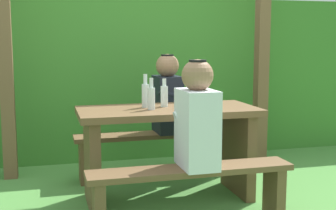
{
  "coord_description": "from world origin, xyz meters",
  "views": [
    {
      "loc": [
        -0.92,
        -3.41,
        1.26
      ],
      "look_at": [
        0.0,
        0.0,
        0.76
      ],
      "focal_mm": 48.74,
      "sensor_mm": 36.0,
      "label": 1
    }
  ],
  "objects": [
    {
      "name": "bench_near",
      "position": [
        0.0,
        -0.6,
        0.3
      ],
      "size": [
        1.4,
        0.24,
        0.42
      ],
      "color": "brown",
      "rests_on": "ground_plane"
    },
    {
      "name": "bottle_center",
      "position": [
        -0.15,
        -0.05,
        0.83
      ],
      "size": [
        0.06,
        0.06,
        0.24
      ],
      "color": "silver",
      "rests_on": "picnic_table"
    },
    {
      "name": "cell_phone",
      "position": [
        0.11,
        -0.11,
        0.74
      ],
      "size": [
        0.1,
        0.15,
        0.01
      ],
      "primitive_type": "cube",
      "rotation": [
        0.0,
        0.0,
        -0.25
      ],
      "color": "black",
      "rests_on": "picnic_table"
    },
    {
      "name": "pergola_post_right",
      "position": [
        1.26,
        0.92,
        1.03
      ],
      "size": [
        0.12,
        0.12,
        2.07
      ],
      "primitive_type": "cube",
      "color": "brown",
      "rests_on": "ground_plane"
    },
    {
      "name": "bottle_left",
      "position": [
        -0.01,
        0.08,
        0.83
      ],
      "size": [
        0.06,
        0.06,
        0.22
      ],
      "color": "silver",
      "rests_on": "picnic_table"
    },
    {
      "name": "bottle_right",
      "position": [
        -0.16,
        0.07,
        0.84
      ],
      "size": [
        0.06,
        0.06,
        0.26
      ],
      "color": "silver",
      "rests_on": "picnic_table"
    },
    {
      "name": "hedge_backdrop",
      "position": [
        0.0,
        1.79,
        0.85
      ],
      "size": [
        6.4,
        1.04,
        1.71
      ],
      "primitive_type": "cube",
      "color": "#3B7D2C",
      "rests_on": "ground_plane"
    },
    {
      "name": "ground_plane",
      "position": [
        0.0,
        0.0,
        0.0
      ],
      "size": [
        12.0,
        12.0,
        0.0
      ],
      "primitive_type": "plane",
      "color": "#4D893E"
    },
    {
      "name": "picnic_table",
      "position": [
        0.0,
        0.0,
        0.5
      ],
      "size": [
        1.4,
        0.64,
        0.74
      ],
      "color": "brown",
      "rests_on": "ground_plane"
    },
    {
      "name": "pergola_post_left",
      "position": [
        -1.26,
        0.92,
        1.03
      ],
      "size": [
        0.12,
        0.12,
        2.07
      ],
      "primitive_type": "cube",
      "color": "brown",
      "rests_on": "ground_plane"
    },
    {
      "name": "person_white_shirt",
      "position": [
        0.04,
        -0.59,
        0.75
      ],
      "size": [
        0.25,
        0.35,
        0.72
      ],
      "color": "silver",
      "rests_on": "bench_near"
    },
    {
      "name": "bench_far",
      "position": [
        0.0,
        0.6,
        0.3
      ],
      "size": [
        1.4,
        0.24,
        0.42
      ],
      "color": "brown",
      "rests_on": "ground_plane"
    },
    {
      "name": "person_black_coat",
      "position": [
        0.15,
        0.59,
        0.75
      ],
      "size": [
        0.25,
        0.35,
        0.72
      ],
      "color": "black",
      "rests_on": "bench_far"
    },
    {
      "name": "drinking_glass",
      "position": [
        0.23,
        -0.08,
        0.78
      ],
      "size": [
        0.07,
        0.07,
        0.09
      ],
      "primitive_type": "cylinder",
      "color": "silver",
      "rests_on": "picnic_table"
    }
  ]
}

